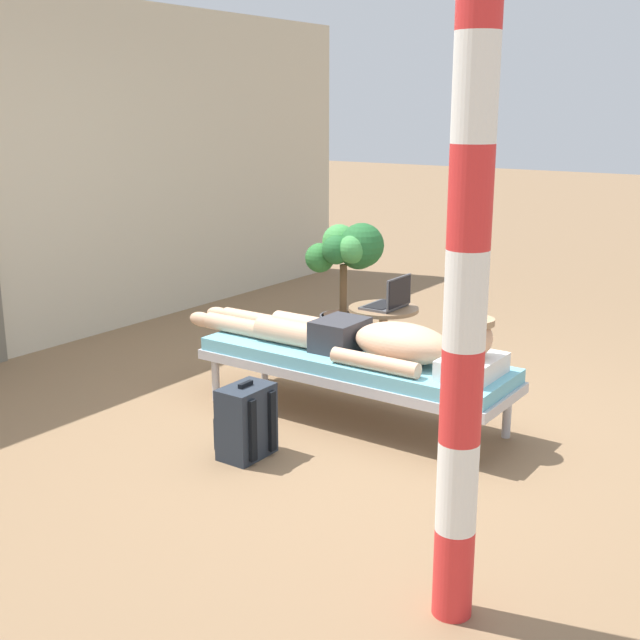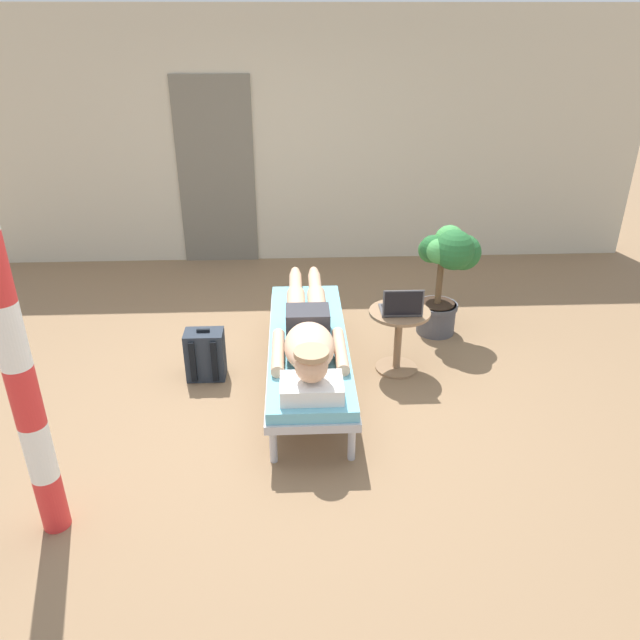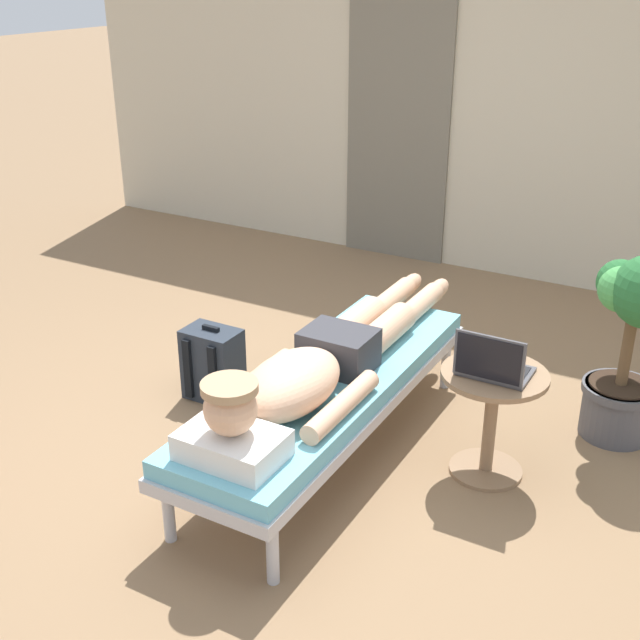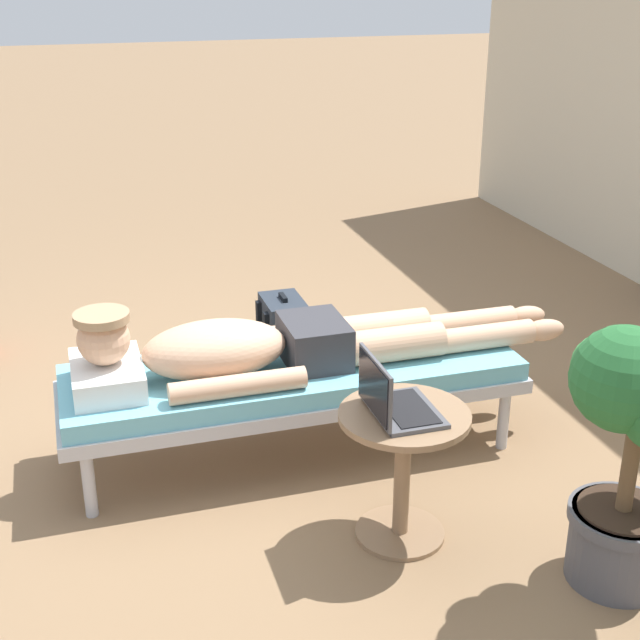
# 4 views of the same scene
# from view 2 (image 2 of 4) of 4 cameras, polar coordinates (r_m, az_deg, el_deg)

# --- Properties ---
(ground_plane) EXTENTS (40.00, 40.00, 0.00)m
(ground_plane) POSITION_cam_2_polar(r_m,az_deg,el_deg) (4.71, -2.80, -6.90)
(ground_plane) COLOR #846647
(house_wall_back) EXTENTS (7.60, 0.20, 2.70)m
(house_wall_back) POSITION_cam_2_polar(r_m,az_deg,el_deg) (7.04, -1.87, 16.40)
(house_wall_back) COLOR beige
(house_wall_back) RESTS_ON ground
(house_door_panel) EXTENTS (0.84, 0.03, 2.04)m
(house_door_panel) POSITION_cam_2_polar(r_m,az_deg,el_deg) (7.05, -9.62, 13.33)
(house_door_panel) COLOR #6D6759
(house_door_panel) RESTS_ON ground
(lounge_chair) EXTENTS (0.60, 1.99, 0.42)m
(lounge_chair) POSITION_cam_2_polar(r_m,az_deg,el_deg) (4.64, -1.10, -2.48)
(lounge_chair) COLOR #B7B7BC
(lounge_chair) RESTS_ON ground
(person_reclining) EXTENTS (0.53, 2.17, 0.33)m
(person_reclining) POSITION_cam_2_polar(r_m,az_deg,el_deg) (4.46, -1.08, -1.18)
(person_reclining) COLOR white
(person_reclining) RESTS_ON lounge_chair
(side_table) EXTENTS (0.48, 0.48, 0.52)m
(side_table) POSITION_cam_2_polar(r_m,az_deg,el_deg) (4.89, 7.32, -0.92)
(side_table) COLOR #8C6B4C
(side_table) RESTS_ON ground
(laptop) EXTENTS (0.31, 0.24, 0.23)m
(laptop) POSITION_cam_2_polar(r_m,az_deg,el_deg) (4.75, 7.57, 1.21)
(laptop) COLOR #4C4C51
(laptop) RESTS_ON side_table
(backpack) EXTENTS (0.30, 0.26, 0.42)m
(backpack) POSITION_cam_2_polar(r_m,az_deg,el_deg) (4.91, -10.60, -3.19)
(backpack) COLOR #262D38
(backpack) RESTS_ON ground
(potted_plant) EXTENTS (0.52, 0.59, 1.00)m
(potted_plant) POSITION_cam_2_polar(r_m,az_deg,el_deg) (5.42, 11.67, 4.93)
(potted_plant) COLOR #4C4C51
(potted_plant) RESTS_ON ground
(porch_post) EXTENTS (0.15, 0.15, 2.44)m
(porch_post) POSITION_cam_2_polar(r_m,az_deg,el_deg) (3.29, -26.92, -1.29)
(porch_post) COLOR red
(porch_post) RESTS_ON ground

